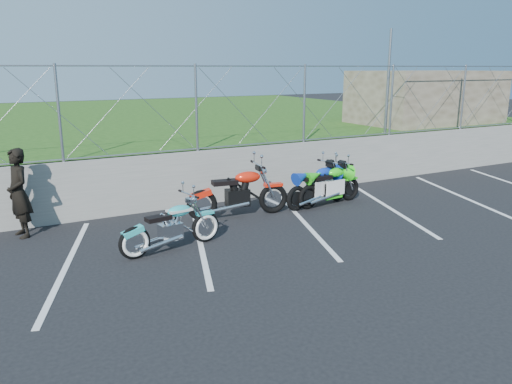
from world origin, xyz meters
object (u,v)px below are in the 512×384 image
naked_orange (240,195)px  person_standing (19,193)px  cruiser_turquoise (173,228)px  sportbike_blue (319,187)px  sportbike_green (331,187)px

naked_orange → person_standing: size_ratio=1.34×
cruiser_turquoise → sportbike_blue: bearing=7.1°
sportbike_green → person_standing: person_standing is taller
sportbike_green → sportbike_blue: (-0.31, 0.05, 0.01)m
sportbike_blue → person_standing: size_ratio=1.14×
cruiser_turquoise → sportbike_blue: (4.05, 1.19, 0.04)m
cruiser_turquoise → person_standing: 3.18m
person_standing → sportbike_green: bearing=66.6°
sportbike_green → cruiser_turquoise: bearing=-172.5°
naked_orange → sportbike_green: 2.38m
cruiser_turquoise → sportbike_green: 4.51m
naked_orange → cruiser_turquoise: bearing=-138.8°
cruiser_turquoise → naked_orange: naked_orange is taller
sportbike_blue → person_standing: bearing=161.0°
naked_orange → sportbike_green: (2.37, -0.14, -0.06)m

